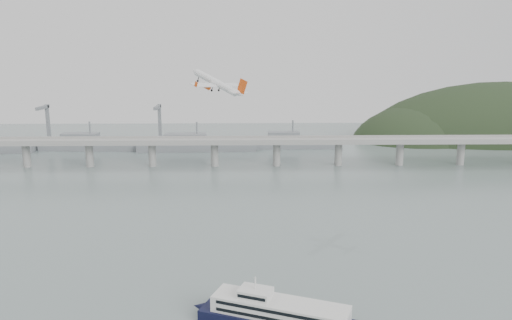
{
  "coord_description": "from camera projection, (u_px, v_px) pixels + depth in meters",
  "views": [
    {
      "loc": [
        -5.67,
        -193.26,
        89.52
      ],
      "look_at": [
        0.0,
        55.0,
        36.0
      ],
      "focal_mm": 35.0,
      "sensor_mm": 36.0,
      "label": 1
    }
  ],
  "objects": [
    {
      "name": "ground",
      "position": [
        259.0,
        272.0,
        207.86
      ],
      "size": [
        900.0,
        900.0,
        0.0
      ],
      "primitive_type": "plane",
      "color": "slate",
      "rests_on": "ground"
    },
    {
      "name": "bridge",
      "position": [
        250.0,
        144.0,
        399.57
      ],
      "size": [
        800.0,
        22.0,
        23.9
      ],
      "color": "gray",
      "rests_on": "ground"
    },
    {
      "name": "headland",
      "position": [
        512.0,
        155.0,
        542.52
      ],
      "size": [
        365.0,
        155.0,
        156.0
      ],
      "color": "black",
      "rests_on": "ground"
    },
    {
      "name": "distant_fleet",
      "position": [
        84.0,
        144.0,
        462.14
      ],
      "size": [
        453.0,
        60.9,
        40.0
      ],
      "color": "slate",
      "rests_on": "ground"
    },
    {
      "name": "ferry",
      "position": [
        280.0,
        315.0,
        164.64
      ],
      "size": [
        85.12,
        40.91,
        16.86
      ],
      "rotation": [
        0.0,
        0.0,
        -0.38
      ],
      "color": "black",
      "rests_on": "ground"
    },
    {
      "name": "airliner",
      "position": [
        217.0,
        83.0,
        252.02
      ],
      "size": [
        31.49,
        30.48,
        15.51
      ],
      "rotation": [
        0.05,
        -0.34,
        2.44
      ],
      "color": "silver",
      "rests_on": "ground"
    }
  ]
}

